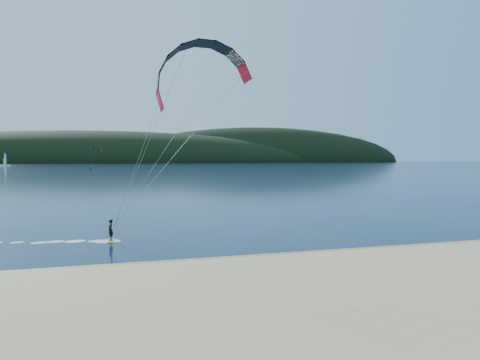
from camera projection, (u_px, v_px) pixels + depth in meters
name	position (u px, v px, depth m)	size (l,w,h in m)	color
ground	(228.00, 285.00, 21.27)	(1800.00, 1800.00, 0.00)	#08203B
wet_sand	(211.00, 263.00, 25.60)	(220.00, 2.50, 0.10)	#907953
headland	(133.00, 163.00, 739.45)	(1200.00, 310.00, 140.00)	black
kitesurfer_near	(198.00, 97.00, 29.37)	(21.39, 7.58, 14.66)	yellow
kitesurfer_far	(95.00, 150.00, 206.29)	(7.10, 6.63, 13.49)	yellow
sailboat	(5.00, 165.00, 369.73)	(9.39, 5.82, 13.07)	white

